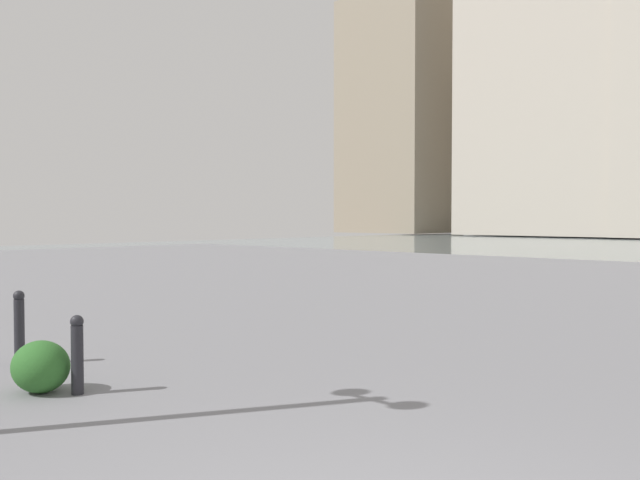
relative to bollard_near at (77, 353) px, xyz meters
The scene contains 5 objects.
building_annex 74.20m from the bollard_near, 69.41° to the right, with size 16.69×15.97×39.59m.
building_highrise 79.05m from the bollard_near, 55.39° to the right, with size 12.02×10.15×27.97m.
bollard_near is the anchor object (origin of this frame).
bollard_mid 1.81m from the bollard_near, ahead, with size 0.13×0.13×0.89m.
shrub_round 0.42m from the bollard_near, 33.81° to the left, with size 0.61×0.55×0.52m.
Camera 1 is at (-1.82, 2.39, 1.74)m, focal length 38.64 mm.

